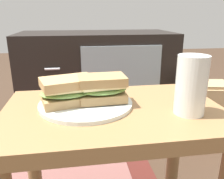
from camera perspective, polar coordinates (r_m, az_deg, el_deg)
The scene contains 8 objects.
side_table at distance 0.64m, azimuth 0.42°, elevation -12.11°, with size 0.56×0.36×0.46m.
tv_cabinet at distance 1.55m, azimuth -3.55°, elevation 3.07°, with size 0.96×0.46×0.58m.
area_rug at distance 1.24m, azimuth -21.18°, elevation -16.96°, with size 1.20×0.76×0.01m.
plate at distance 0.61m, azimuth -6.40°, elevation -3.45°, with size 0.24×0.24×0.01m, color silver.
sandwich_front at distance 0.60m, azimuth -10.65°, elevation -0.30°, with size 0.16×0.12×0.07m.
sandwich_back at distance 0.60m, azimuth -2.42°, elevation 0.31°, with size 0.13×0.09×0.07m.
beer_glass at distance 0.57m, azimuth 18.79°, elevation 0.82°, with size 0.07×0.07×0.14m.
paper_bag at distance 1.36m, azimuth 21.20°, elevation -5.62°, with size 0.25×0.18×0.35m.
Camera 1 is at (-0.09, -0.54, 0.69)m, focal length 37.33 mm.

